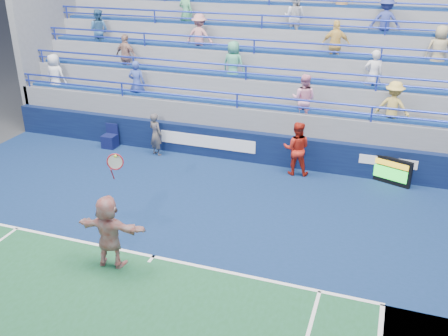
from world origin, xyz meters
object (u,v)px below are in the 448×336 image
at_px(serve_speed_board, 391,171).
at_px(judge_chair, 110,140).
at_px(ball_girl, 297,149).
at_px(tennis_player, 109,232).
at_px(line_judge, 156,134).

height_order(serve_speed_board, judge_chair, judge_chair).
xyz_separation_m(serve_speed_board, judge_chair, (-10.14, -0.20, -0.16)).
bearing_deg(judge_chair, ball_girl, -0.43).
distance_m(judge_chair, ball_girl, 7.13).
height_order(judge_chair, tennis_player, tennis_player).
distance_m(serve_speed_board, tennis_player, 9.18).
bearing_deg(ball_girl, serve_speed_board, 176.71).
height_order(judge_chair, ball_girl, ball_girl).
xyz_separation_m(judge_chair, ball_girl, (7.10, -0.05, 0.63)).
relative_size(serve_speed_board, judge_chair, 1.41).
bearing_deg(tennis_player, ball_girl, 64.71).
distance_m(tennis_player, ball_girl, 7.25).
distance_m(judge_chair, line_judge, 2.04).
xyz_separation_m(tennis_player, line_judge, (-2.03, 6.54, -0.13)).
xyz_separation_m(serve_speed_board, tennis_player, (-6.14, -6.81, 0.48)).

